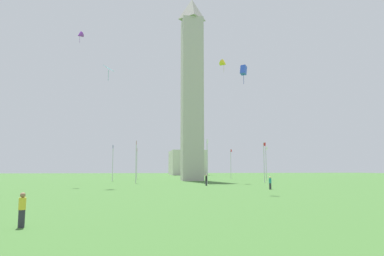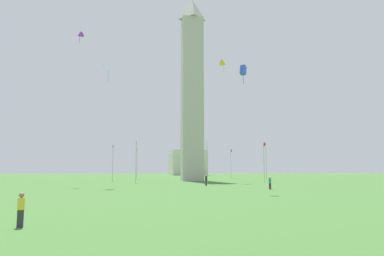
% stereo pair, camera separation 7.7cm
% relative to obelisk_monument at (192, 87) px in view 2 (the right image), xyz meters
% --- Properties ---
extents(ground_plane, '(260.00, 260.00, 0.00)m').
position_rel_obelisk_monument_xyz_m(ground_plane, '(0.00, 0.00, -21.37)').
color(ground_plane, '#3D6B2D').
extents(obelisk_monument, '(4.70, 4.70, 42.73)m').
position_rel_obelisk_monument_xyz_m(obelisk_monument, '(0.00, 0.00, 0.00)').
color(obelisk_monument, '#B7B2A8').
rests_on(obelisk_monument, ground).
extents(flagpole_n, '(1.12, 0.14, 7.83)m').
position_rel_obelisk_monument_xyz_m(flagpole_n, '(17.51, 0.00, -17.07)').
color(flagpole_n, silver).
rests_on(flagpole_n, ground).
extents(flagpole_ne, '(1.12, 0.14, 7.83)m').
position_rel_obelisk_monument_xyz_m(flagpole_ne, '(12.40, 12.34, -17.07)').
color(flagpole_ne, silver).
rests_on(flagpole_ne, ground).
extents(flagpole_e, '(1.12, 0.14, 7.83)m').
position_rel_obelisk_monument_xyz_m(flagpole_e, '(0.06, 17.45, -17.07)').
color(flagpole_e, silver).
rests_on(flagpole_e, ground).
extents(flagpole_se, '(1.12, 0.14, 7.83)m').
position_rel_obelisk_monument_xyz_m(flagpole_se, '(-12.28, 12.34, -17.07)').
color(flagpole_se, silver).
rests_on(flagpole_se, ground).
extents(flagpole_s, '(1.12, 0.14, 7.83)m').
position_rel_obelisk_monument_xyz_m(flagpole_s, '(-17.39, 0.00, -17.07)').
color(flagpole_s, silver).
rests_on(flagpole_s, ground).
extents(flagpole_sw, '(1.12, 0.14, 7.83)m').
position_rel_obelisk_monument_xyz_m(flagpole_sw, '(-12.28, -12.34, -17.07)').
color(flagpole_sw, silver).
rests_on(flagpole_sw, ground).
extents(flagpole_w, '(1.12, 0.14, 7.83)m').
position_rel_obelisk_monument_xyz_m(flagpole_w, '(0.06, -17.45, -17.07)').
color(flagpole_w, silver).
rests_on(flagpole_w, ground).
extents(flagpole_nw, '(1.12, 0.14, 7.83)m').
position_rel_obelisk_monument_xyz_m(flagpole_nw, '(12.40, -12.34, -17.07)').
color(flagpole_nw, silver).
rests_on(flagpole_nw, ground).
extents(person_yellow_shirt, '(0.32, 0.32, 1.59)m').
position_rel_obelisk_monument_xyz_m(person_yellow_shirt, '(59.49, -17.08, -20.58)').
color(person_yellow_shirt, '#2D2D38').
rests_on(person_yellow_shirt, ground).
extents(person_teal_shirt, '(0.32, 0.32, 1.68)m').
position_rel_obelisk_monument_xyz_m(person_teal_shirt, '(33.52, 5.18, -20.53)').
color(person_teal_shirt, '#2D2D38').
rests_on(person_teal_shirt, ground).
extents(person_black_shirt, '(0.32, 0.32, 1.75)m').
position_rel_obelisk_monument_xyz_m(person_black_shirt, '(22.62, -1.17, -20.50)').
color(person_black_shirt, '#2D2D38').
rests_on(person_black_shirt, ground).
extents(kite_purple_delta, '(1.55, 1.65, 2.09)m').
position_rel_obelisk_monument_xyz_m(kite_purple_delta, '(17.36, -22.30, 4.28)').
color(kite_purple_delta, purple).
extents(kite_blue_box, '(1.07, 1.03, 2.32)m').
position_rel_obelisk_monument_xyz_m(kite_blue_box, '(38.13, 0.39, -6.97)').
color(kite_blue_box, blue).
extents(kite_cyan_diamond, '(1.78, 1.67, 2.37)m').
position_rel_obelisk_monument_xyz_m(kite_cyan_diamond, '(23.77, -16.70, -3.35)').
color(kite_cyan_diamond, '#33C6D1').
extents(kite_yellow_delta, '(2.26, 2.26, 2.88)m').
position_rel_obelisk_monument_xyz_m(kite_yellow_delta, '(9.32, 5.25, 3.01)').
color(kite_yellow_delta, yellow).
extents(distant_building, '(20.51, 14.23, 10.26)m').
position_rel_obelisk_monument_xyz_m(distant_building, '(-70.67, 8.63, -16.24)').
color(distant_building, beige).
rests_on(distant_building, ground).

